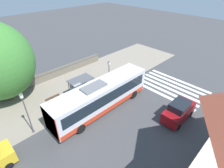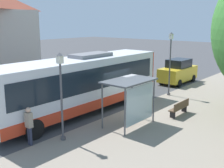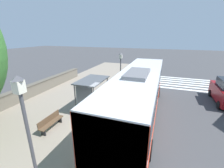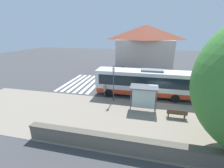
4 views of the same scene
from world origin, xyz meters
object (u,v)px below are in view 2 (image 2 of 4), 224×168
bus_shelter (131,88)px  pedestrian (29,123)px  bench (180,108)px  street_lamp_far (170,59)px  parked_car_behind_bus (178,72)px  street_lamp_near (61,89)px  bus (81,83)px

bus_shelter → pedestrian: (2.07, 4.85, -1.02)m
bus_shelter → bench: bus_shelter is taller
bench → street_lamp_far: 5.17m
bus_shelter → bench: bearing=-110.3°
bus_shelter → parked_car_behind_bus: (3.10, -11.32, -1.04)m
pedestrian → street_lamp_near: 2.05m
bus → street_lamp_far: bearing=-106.6°
bus → street_lamp_far: street_lamp_far is taller
street_lamp_near → bench: bearing=-110.6°
bus → parked_car_behind_bus: size_ratio=2.83×
parked_car_behind_bus → bench: bearing=117.9°
pedestrian → street_lamp_far: street_lamp_far is taller
parked_car_behind_bus → pedestrian: bearing=93.6°
parked_car_behind_bus → street_lamp_near: bearing=96.7°
bus → bench: size_ratio=6.57×
bench → street_lamp_near: (2.54, 6.76, 1.97)m
bus_shelter → parked_car_behind_bus: bus_shelter is taller
bus → parked_car_behind_bus: bus is taller
street_lamp_near → bus: bearing=-56.0°
street_lamp_near → parked_car_behind_bus: size_ratio=0.96×
bus → pedestrian: bus is taller
street_lamp_far → street_lamp_near: bearing=91.2°
bench → parked_car_behind_bus: 9.18m
pedestrian → bench: bearing=-112.0°
bus_shelter → bus: bearing=1.5°
pedestrian → bus_shelter: bearing=-113.1°
bus → pedestrian: size_ratio=6.83×
street_lamp_near → pedestrian: bearing=61.2°
bench → street_lamp_far: street_lamp_far is taller
bus → street_lamp_near: size_ratio=2.94×
pedestrian → street_lamp_far: size_ratio=0.38×
bench → street_lamp_near: bearing=69.4°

